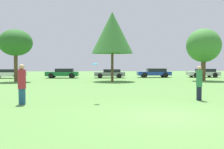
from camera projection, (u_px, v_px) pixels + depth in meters
name	position (u px, v px, depth m)	size (l,w,h in m)	color
ground_plane	(167.00, 116.00, 8.76)	(120.00, 120.00, 0.00)	#54843D
person_thrower	(22.00, 84.00, 11.43)	(0.35, 0.35, 1.77)	navy
person_catcher	(199.00, 83.00, 12.68)	(0.29, 0.29, 1.68)	#191E33
frisbee	(95.00, 64.00, 11.94)	(0.28, 0.28, 0.06)	#19B2D8
tree_0	(15.00, 43.00, 26.43)	(3.40, 3.40, 5.33)	brown
tree_1	(112.00, 33.00, 27.02)	(4.32, 4.32, 7.24)	brown
tree_2	(204.00, 46.00, 28.09)	(3.68, 3.68, 5.63)	brown
parked_car_white	(8.00, 73.00, 33.34)	(4.63, 2.14, 1.15)	silver
parked_car_green	(63.00, 73.00, 33.84)	(4.27, 2.19, 1.24)	#196633
parked_car_grey	(110.00, 73.00, 34.19)	(4.06, 2.21, 1.14)	slate
parked_car_blue	(155.00, 73.00, 35.35)	(4.59, 2.01, 1.22)	#1E389E
parked_car_silver	(204.00, 73.00, 35.58)	(4.25, 2.21, 1.18)	#B2B2B7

